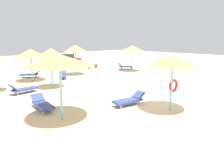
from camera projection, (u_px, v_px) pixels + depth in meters
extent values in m
plane|color=beige|center=(147.00, 100.00, 12.20)|extent=(80.00, 80.00, 0.00)
cylinder|color=#6BC6BC|center=(171.00, 87.00, 10.28)|extent=(0.12, 0.12, 2.43)
cone|color=tan|center=(172.00, 60.00, 10.04)|extent=(2.49, 2.49, 0.54)
torus|color=red|center=(173.00, 86.00, 10.43)|extent=(0.71, 0.22, 0.70)
cylinder|color=#6BC6BC|center=(132.00, 60.00, 23.11)|extent=(0.12, 0.12, 2.43)
cone|color=tan|center=(132.00, 48.00, 22.87)|extent=(2.59, 2.59, 0.57)
cylinder|color=#6BC6BC|center=(32.00, 68.00, 17.56)|extent=(0.12, 0.12, 2.25)
cone|color=tan|center=(31.00, 53.00, 17.32)|extent=(2.54, 2.54, 0.64)
cylinder|color=#6BC6BC|center=(52.00, 72.00, 15.07)|extent=(0.12, 0.12, 2.40)
cone|color=tan|center=(51.00, 53.00, 14.82)|extent=(2.20, 2.20, 0.68)
cylinder|color=#6BC6BC|center=(61.00, 92.00, 9.02)|extent=(0.12, 0.12, 2.59)
cone|color=tan|center=(60.00, 60.00, 8.77)|extent=(2.93, 2.93, 0.50)
cylinder|color=#6BC6BC|center=(76.00, 63.00, 20.65)|extent=(0.12, 0.12, 2.47)
cone|color=tan|center=(75.00, 48.00, 20.40)|extent=(2.40, 2.40, 0.69)
cube|color=#33478C|center=(128.00, 101.00, 11.21)|extent=(1.79, 0.97, 0.12)
cube|color=#33478C|center=(139.00, 95.00, 11.60)|extent=(0.61, 0.73, 0.39)
cylinder|color=silver|center=(133.00, 101.00, 11.74)|extent=(0.06, 0.06, 0.22)
cylinder|color=silver|center=(138.00, 103.00, 11.38)|extent=(0.06, 0.06, 0.22)
cylinder|color=silver|center=(116.00, 104.00, 11.10)|extent=(0.06, 0.06, 0.22)
cylinder|color=silver|center=(121.00, 107.00, 10.73)|extent=(0.06, 0.06, 0.22)
cube|color=#33478C|center=(126.00, 67.00, 24.90)|extent=(1.49, 1.76, 0.12)
cube|color=#33478C|center=(120.00, 65.00, 25.01)|extent=(0.80, 0.76, 0.41)
cylinder|color=silver|center=(121.00, 68.00, 24.83)|extent=(0.06, 0.06, 0.22)
cylinder|color=silver|center=(122.00, 68.00, 25.25)|extent=(0.06, 0.06, 0.22)
cylinder|color=silver|center=(131.00, 68.00, 24.61)|extent=(0.06, 0.06, 0.22)
cylinder|color=silver|center=(131.00, 68.00, 25.04)|extent=(0.06, 0.06, 0.22)
cube|color=#33478C|center=(29.00, 74.00, 19.43)|extent=(1.76, 1.50, 0.12)
cube|color=#33478C|center=(38.00, 72.00, 19.53)|extent=(0.79, 0.82, 0.35)
cylinder|color=silver|center=(36.00, 76.00, 19.77)|extent=(0.06, 0.06, 0.22)
cylinder|color=silver|center=(35.00, 76.00, 19.35)|extent=(0.06, 0.06, 0.22)
cylinder|color=silver|center=(23.00, 76.00, 19.58)|extent=(0.06, 0.06, 0.22)
cylinder|color=silver|center=(22.00, 77.00, 19.15)|extent=(0.06, 0.06, 0.22)
cube|color=#33478C|center=(25.00, 89.00, 13.79)|extent=(1.74, 0.75, 0.12)
cube|color=#33478C|center=(13.00, 87.00, 13.16)|extent=(0.49, 0.67, 0.44)
cylinder|color=silver|center=(18.00, 94.00, 13.24)|extent=(0.06, 0.06, 0.22)
cylinder|color=silver|center=(15.00, 93.00, 13.53)|extent=(0.06, 0.06, 0.22)
cylinder|color=silver|center=(35.00, 90.00, 14.12)|extent=(0.06, 0.06, 0.22)
cylinder|color=silver|center=(32.00, 89.00, 14.41)|extent=(0.06, 0.06, 0.22)
cube|color=#33478C|center=(43.00, 105.00, 10.48)|extent=(0.83, 1.76, 0.12)
cube|color=#33478C|center=(38.00, 97.00, 11.06)|extent=(0.69, 0.57, 0.37)
cylinder|color=silver|center=(35.00, 106.00, 10.84)|extent=(0.06, 0.06, 0.22)
cylinder|color=silver|center=(43.00, 104.00, 11.11)|extent=(0.06, 0.06, 0.22)
cylinder|color=silver|center=(43.00, 112.00, 9.91)|extent=(0.06, 0.06, 0.22)
cylinder|color=silver|center=(52.00, 110.00, 10.18)|extent=(0.06, 0.06, 0.22)
cube|color=#33478C|center=(63.00, 76.00, 18.85)|extent=(1.49, 1.76, 0.12)
cube|color=#33478C|center=(63.00, 71.00, 19.58)|extent=(0.75, 0.69, 0.49)
cylinder|color=silver|center=(61.00, 76.00, 19.43)|extent=(0.06, 0.06, 0.22)
cylinder|color=silver|center=(66.00, 76.00, 19.50)|extent=(0.06, 0.06, 0.22)
cylinder|color=silver|center=(60.00, 79.00, 18.26)|extent=(0.06, 0.06, 0.22)
cylinder|color=silver|center=(65.00, 78.00, 18.34)|extent=(0.06, 0.06, 0.22)
cube|color=brown|center=(93.00, 65.00, 25.44)|extent=(1.51, 0.43, 0.08)
cube|color=brown|center=(89.00, 67.00, 25.10)|extent=(0.13, 0.36, 0.41)
cube|color=brown|center=(96.00, 66.00, 25.87)|extent=(0.13, 0.36, 0.41)
cube|color=#B21E23|center=(66.00, 62.00, 26.46)|extent=(4.21, 2.29, 0.90)
cube|color=#262D38|center=(64.00, 56.00, 26.17)|extent=(2.21, 1.84, 0.60)
cylinder|color=black|center=(69.00, 63.00, 28.10)|extent=(0.67, 0.31, 0.64)
cylinder|color=black|center=(78.00, 64.00, 27.07)|extent=(0.67, 0.31, 0.64)
cylinder|color=black|center=(53.00, 65.00, 25.97)|extent=(0.67, 0.31, 0.64)
cylinder|color=black|center=(62.00, 66.00, 24.93)|extent=(0.67, 0.31, 0.64)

